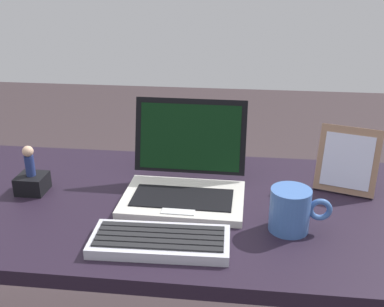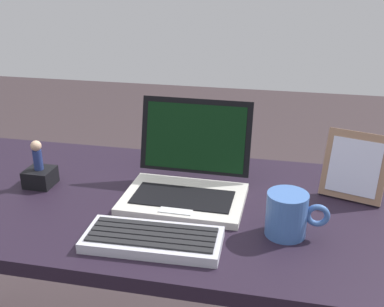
% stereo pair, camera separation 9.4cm
% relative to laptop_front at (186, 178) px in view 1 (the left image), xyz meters
% --- Properties ---
extents(desk, '(1.68, 0.64, 0.73)m').
position_rel_laptop_front_xyz_m(desk, '(-0.09, -0.04, -0.14)').
color(desk, black).
rests_on(desk, ground).
extents(laptop_front, '(0.31, 0.27, 0.23)m').
position_rel_laptop_front_xyz_m(laptop_front, '(0.00, 0.00, 0.00)').
color(laptop_front, beige).
rests_on(laptop_front, desk).
extents(external_keyboard, '(0.30, 0.14, 0.03)m').
position_rel_laptop_front_xyz_m(external_keyboard, '(-0.02, -0.24, -0.03)').
color(external_keyboard, '#B6B6C2').
rests_on(external_keyboard, desk).
extents(photo_frame, '(0.16, 0.10, 0.17)m').
position_rel_laptop_front_xyz_m(photo_frame, '(0.42, 0.07, 0.04)').
color(photo_frame, '#85624B').
rests_on(photo_frame, desk).
extents(figurine_stand, '(0.07, 0.07, 0.05)m').
position_rel_laptop_front_xyz_m(figurine_stand, '(-0.40, -0.03, -0.02)').
color(figurine_stand, black).
rests_on(figurine_stand, desk).
extents(figurine, '(0.03, 0.03, 0.08)m').
position_rel_laptop_front_xyz_m(figurine, '(-0.40, -0.03, 0.04)').
color(figurine, navy).
rests_on(figurine, figurine_stand).
extents(coffee_mug, '(0.14, 0.09, 0.10)m').
position_rel_laptop_front_xyz_m(coffee_mug, '(0.26, -0.14, 0.00)').
color(coffee_mug, '#3D62A6').
rests_on(coffee_mug, desk).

